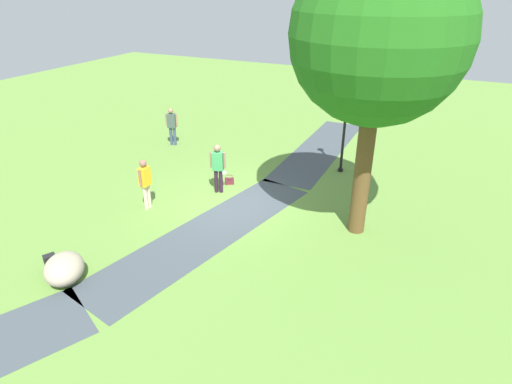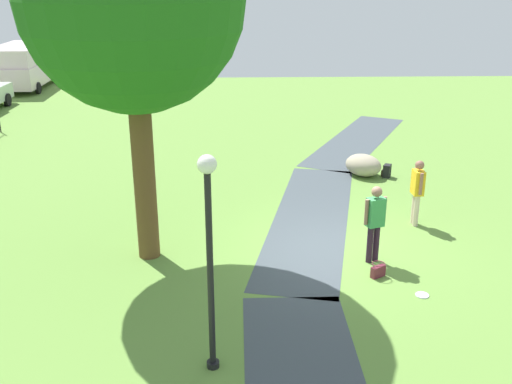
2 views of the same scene
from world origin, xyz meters
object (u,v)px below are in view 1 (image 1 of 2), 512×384
Objects in this scene: large_shade_tree at (379,37)px; lamp_post at (346,116)px; woman_with_handbag at (218,165)px; passerby_on_path at (145,181)px; lawn_boulder at (64,269)px; frisbee_on_grass at (223,173)px; man_near_boulder at (172,124)px; handbag_on_grass at (229,181)px; backpack_by_boulder at (51,262)px.

lamp_post is at bearing -158.77° from large_shade_tree.
woman_with_handbag reaches higher than passerby_on_path.
lawn_boulder is 3.90m from passerby_on_path.
lamp_post reaches higher than frisbee_on_grass.
woman_with_handbag is at bearing 24.17° from frisbee_on_grass.
passerby_on_path is at bearing -41.05° from lamp_post.
passerby_on_path reaches higher than lawn_boulder.
lamp_post is 7.40m from passerby_on_path.
man_near_boulder is 0.99× the size of passerby_on_path.
lamp_post is 4.97m from frisbee_on_grass.
large_shade_tree reaches higher than handbag_on_grass.
large_shade_tree is at bearing 21.23° from lamp_post.
backpack_by_boulder is at bearing -3.03° from passerby_on_path.
passerby_on_path is (1.51, -6.34, -4.40)m from large_shade_tree.
man_near_boulder is 4.93m from handbag_on_grass.
man_near_boulder is (-8.98, -3.16, 0.62)m from lawn_boulder.
handbag_on_grass is at bearing -49.04° from lamp_post.
woman_with_handbag is 1.11m from handbag_on_grass.
lamp_post is 10.60m from backpack_by_boulder.
backpack_by_boulder is at bearing -8.18° from frisbee_on_grass.
frisbee_on_grass is at bearing 177.46° from lawn_boulder.
large_shade_tree is 9.37m from lawn_boulder.
handbag_on_grass is (-6.47, 1.01, -0.19)m from lawn_boulder.
passerby_on_path is at bearing 176.97° from backpack_by_boulder.
frisbee_on_grass is at bearing -138.34° from handbag_on_grass.
passerby_on_path is (5.50, -4.79, -1.21)m from lamp_post.
large_shade_tree is 5.07× the size of lawn_boulder.
woman_with_handbag is at bearing 142.82° from passerby_on_path.
lawn_boulder is at bearing 75.73° from backpack_by_boulder.
large_shade_tree is 7.20m from handbag_on_grass.
passerby_on_path reaches higher than man_near_boulder.
handbag_on_grass is 6.52m from backpack_by_boulder.
lawn_boulder is 0.90× the size of passerby_on_path.
backpack_by_boulder is at bearing -28.60° from lamp_post.
frisbee_on_grass is (-1.47, -0.66, -0.99)m from woman_with_handbag.
woman_with_handbag is 4.61× the size of handbag_on_grass.
backpack_by_boulder is at bearing -15.17° from handbag_on_grass.
lawn_boulder reaches higher than handbag_on_grass.
frisbee_on_grass is at bearing 171.82° from backpack_by_boulder.
frisbee_on_grass is (-3.43, 0.82, -0.95)m from passerby_on_path.
lamp_post reaches higher than passerby_on_path.
lamp_post is at bearing 155.28° from lawn_boulder.
woman_with_handbag is at bearing -2.36° from handbag_on_grass.
woman_with_handbag is (3.54, -3.31, -1.16)m from lamp_post.
lamp_post is at bearing 130.96° from handbag_on_grass.
large_shade_tree is at bearing 70.80° from frisbee_on_grass.
lawn_boulder is at bearing -9.66° from woman_with_handbag.
large_shade_tree is 4.40× the size of woman_with_handbag.
lawn_boulder is at bearing 7.51° from passerby_on_path.
frisbee_on_grass is at bearing 166.50° from passerby_on_path.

